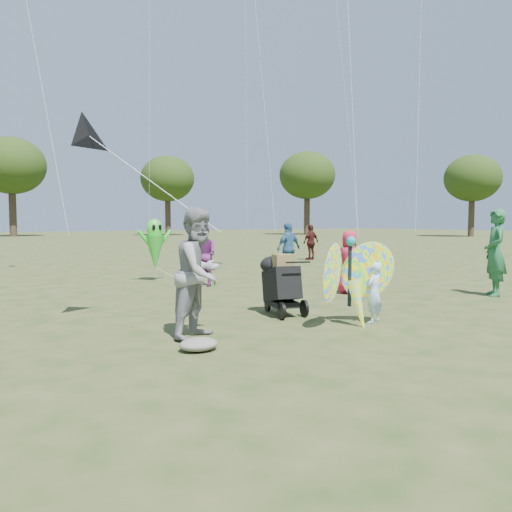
{
  "coord_description": "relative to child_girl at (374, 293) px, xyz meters",
  "views": [
    {
      "loc": [
        -4.54,
        -5.41,
        1.67
      ],
      "look_at": [
        -0.2,
        1.5,
        1.1
      ],
      "focal_mm": 35.0,
      "sensor_mm": 36.0,
      "label": 1
    }
  ],
  "objects": [
    {
      "name": "crowd_c",
      "position": [
        3.19,
        6.8,
        0.32
      ],
      "size": [
        1.02,
        0.56,
        1.64
      ],
      "primitive_type": "imported",
      "rotation": [
        0.0,
        0.0,
        3.32
      ],
      "color": "teal",
      "rests_on": "ground"
    },
    {
      "name": "crowd_h",
      "position": [
        7.5,
        11.11,
        0.26
      ],
      "size": [
        0.95,
        0.52,
        1.53
      ],
      "primitive_type": "imported",
      "rotation": [
        0.0,
        0.0,
        3.31
      ],
      "color": "#431816",
      "rests_on": "ground"
    },
    {
      "name": "child_girl",
      "position": [
        0.0,
        0.0,
        0.0
      ],
      "size": [
        0.42,
        0.34,
        1.0
      ],
      "primitive_type": "imported",
      "rotation": [
        0.0,
        0.0,
        3.44
      ],
      "color": "#B3D7FE",
      "rests_on": "ground"
    },
    {
      "name": "jogging_stroller",
      "position": [
        -0.89,
        1.41,
        0.11
      ],
      "size": [
        0.65,
        1.11,
        1.09
      ],
      "rotation": [
        0.0,
        0.0,
        -0.24
      ],
      "color": "black",
      "rests_on": "ground"
    },
    {
      "name": "butterfly_kite",
      "position": [
        -0.44,
        0.02,
        0.2
      ],
      "size": [
        1.74,
        0.75,
        1.64
      ],
      "color": "orange",
      "rests_on": "ground"
    },
    {
      "name": "crowd_e",
      "position": [
        -0.29,
        5.73,
        0.3
      ],
      "size": [
        0.81,
        0.92,
        1.6
      ],
      "primitive_type": "imported",
      "rotation": [
        0.0,
        0.0,
        5.02
      ],
      "color": "#6C2468",
      "rests_on": "ground"
    },
    {
      "name": "crowd_f",
      "position": [
        4.46,
        0.71,
        0.47
      ],
      "size": [
        0.82,
        0.84,
        1.94
      ],
      "primitive_type": "imported",
      "rotation": [
        0.0,
        0.0,
        3.99
      ],
      "color": "#25633A",
      "rests_on": "ground"
    },
    {
      "name": "crowd_a",
      "position": [
        1.96,
        2.71,
        0.23
      ],
      "size": [
        0.81,
        0.85,
        1.47
      ],
      "primitive_type": "imported",
      "rotation": [
        0.0,
        0.0,
        2.22
      ],
      "color": "red",
      "rests_on": "ground"
    },
    {
      "name": "alien_kite",
      "position": [
        -0.97,
        7.4,
        0.47
      ],
      "size": [
        1.12,
        0.69,
        1.74
      ],
      "color": "green",
      "rests_on": "ground"
    },
    {
      "name": "delta_kite_rig",
      "position": [
        -3.95,
        2.26,
        2.5
      ],
      "size": [
        1.95,
        1.9,
        1.92
      ],
      "color": "black",
      "rests_on": "ground"
    },
    {
      "name": "adult_man",
      "position": [
        -2.86,
        0.59,
        0.43
      ],
      "size": [
        1.14,
        1.08,
        1.87
      ],
      "primitive_type": "imported",
      "rotation": [
        0.0,
        0.0,
        0.56
      ],
      "color": "gray",
      "rests_on": "ground"
    },
    {
      "name": "tree_line",
      "position": [
        2.26,
        44.56,
        6.36
      ],
      "size": [
        91.78,
        33.6,
        10.79
      ],
      "color": "#3A2D21",
      "rests_on": "ground"
    },
    {
      "name": "ground",
      "position": [
        -1.41,
        -0.43,
        -0.5
      ],
      "size": [
        160.0,
        160.0,
        0.0
      ],
      "primitive_type": "plane",
      "color": "#51592B",
      "rests_on": "ground"
    },
    {
      "name": "grey_bag",
      "position": [
        -3.2,
        -0.07,
        -0.42
      ],
      "size": [
        0.52,
        0.42,
        0.16
      ],
      "primitive_type": "ellipsoid",
      "color": "slate",
      "rests_on": "ground"
    }
  ]
}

